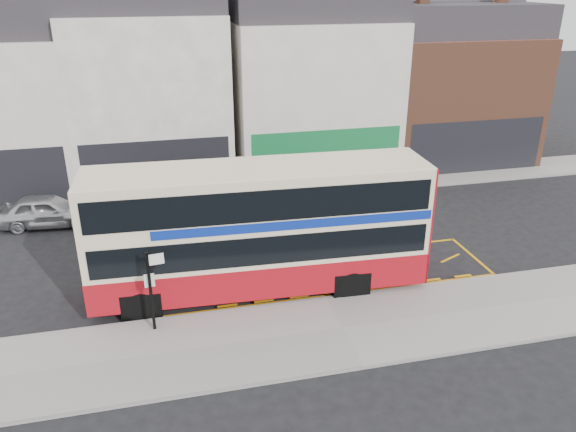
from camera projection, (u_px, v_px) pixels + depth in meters
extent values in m
plane|color=black|center=(322.00, 296.00, 20.51)|extent=(120.00, 120.00, 0.00)
cube|color=gray|center=(342.00, 330.00, 18.43)|extent=(40.00, 4.00, 0.15)
cube|color=gray|center=(325.00, 299.00, 20.15)|extent=(40.00, 0.15, 0.15)
cube|color=gray|center=(264.00, 190.00, 30.31)|extent=(50.00, 3.00, 0.15)
cube|color=white|center=(151.00, 99.00, 30.95)|extent=(8.00, 8.00, 9.00)
cube|color=black|center=(158.00, 171.00, 28.55)|extent=(7.36, 0.06, 3.20)
cube|color=black|center=(158.00, 175.00, 28.65)|extent=(5.60, 0.04, 2.00)
cube|color=silver|center=(308.00, 96.00, 32.97)|extent=(9.00, 8.00, 8.50)
cube|color=#28262B|center=(309.00, 2.00, 30.93)|extent=(9.00, 7.20, 1.80)
cube|color=#136B35|center=(327.00, 159.00, 30.46)|extent=(8.28, 0.06, 3.20)
cube|color=black|center=(327.00, 162.00, 30.56)|extent=(6.30, 0.04, 2.00)
cube|color=brown|center=(447.00, 97.00, 35.08)|extent=(9.00, 8.00, 7.50)
cube|color=#28262B|center=(455.00, 18.00, 33.24)|extent=(9.00, 7.20, 1.80)
cube|color=black|center=(476.00, 148.00, 32.38)|extent=(8.28, 0.06, 3.20)
cube|color=black|center=(475.00, 151.00, 32.48)|extent=(6.30, 0.04, 2.00)
cube|color=beige|center=(259.00, 226.00, 19.92)|extent=(12.02, 3.22, 4.39)
cube|color=#9F0C16|center=(260.00, 266.00, 20.56)|extent=(12.06, 3.26, 1.19)
cube|color=#9F0C16|center=(416.00, 214.00, 20.96)|extent=(0.18, 2.75, 4.39)
cube|color=black|center=(259.00, 234.00, 20.04)|extent=(11.55, 3.26, 1.03)
cube|color=black|center=(258.00, 191.00, 19.40)|extent=(11.55, 3.26, 1.08)
cube|color=#0D2794|center=(289.00, 209.00, 19.89)|extent=(9.64, 3.17, 0.32)
cube|color=black|center=(87.00, 255.00, 19.12)|extent=(0.17, 2.49, 1.73)
cube|color=black|center=(79.00, 204.00, 18.37)|extent=(0.17, 2.49, 1.08)
cube|color=black|center=(83.00, 228.00, 18.71)|extent=(0.13, 1.90, 0.38)
cube|color=beige|center=(258.00, 169.00, 19.08)|extent=(12.02, 3.11, 0.13)
cylinder|color=black|center=(141.00, 306.00, 18.88)|extent=(1.10, 0.35, 1.08)
cylinder|color=black|center=(145.00, 271.00, 21.11)|extent=(1.10, 0.35, 1.08)
cylinder|color=black|center=(352.00, 285.00, 20.16)|extent=(1.10, 0.35, 1.08)
cylinder|color=black|center=(334.00, 254.00, 22.39)|extent=(1.10, 0.35, 1.08)
cube|color=black|center=(151.00, 292.00, 17.80)|extent=(0.10, 0.10, 2.79)
cube|color=white|center=(156.00, 259.00, 17.45)|extent=(0.50, 0.10, 0.41)
cube|color=white|center=(149.00, 281.00, 17.70)|extent=(0.33, 0.07, 0.47)
imported|color=#B9BBBF|center=(48.00, 211.00, 25.95)|extent=(4.54, 2.13, 1.50)
imported|color=#44464C|center=(257.00, 200.00, 27.45)|extent=(4.14, 2.46, 1.29)
imported|color=#B9B9B9|center=(386.00, 178.00, 30.25)|extent=(5.14, 2.70, 1.42)
cylinder|color=black|center=(325.00, 162.00, 31.83)|extent=(0.24, 0.24, 2.07)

